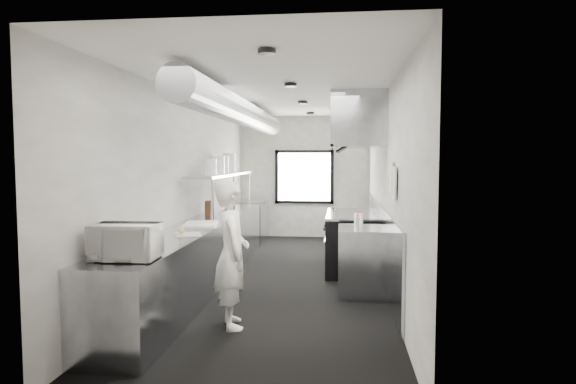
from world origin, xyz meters
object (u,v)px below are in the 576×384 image
(line_cook, at_px, (232,254))
(knife_block, at_px, (208,208))
(plate_stack_b, at_px, (217,165))
(plate_stack_c, at_px, (223,165))
(microwave, at_px, (126,242))
(squeeze_bottle_e, at_px, (361,219))
(prep_counter, at_px, (201,254))
(small_plate, at_px, (181,234))
(deli_tub_a, at_px, (133,243))
(squeeze_bottle_d, at_px, (357,220))
(range, at_px, (352,241))
(plate_stack_a, at_px, (210,167))
(cutting_board, at_px, (201,224))
(deli_tub_b, at_px, (138,242))
(far_work_table, at_px, (249,221))
(plate_stack_d, at_px, (229,163))
(squeeze_bottle_a, at_px, (357,224))
(exhaust_hood, at_px, (357,124))
(squeeze_bottle_c, at_px, (357,221))
(pass_shelf, at_px, (223,175))
(bottle_station, at_px, (362,261))
(squeeze_bottle_b, at_px, (357,223))

(line_cook, bearing_deg, knife_block, -0.02)
(plate_stack_b, relative_size, plate_stack_c, 1.00)
(microwave, height_order, squeeze_bottle_e, microwave)
(prep_counter, xyz_separation_m, small_plate, (0.07, -1.07, 0.46))
(deli_tub_a, relative_size, squeeze_bottle_e, 0.87)
(prep_counter, bearing_deg, squeeze_bottle_d, -0.82)
(range, distance_m, plate_stack_a, 2.60)
(cutting_board, bearing_deg, deli_tub_b, -95.33)
(far_work_table, height_order, knife_block, knife_block)
(plate_stack_d, distance_m, squeeze_bottle_a, 3.59)
(exhaust_hood, height_order, deli_tub_a, exhaust_hood)
(squeeze_bottle_e, bearing_deg, microwave, -130.58)
(far_work_table, relative_size, cutting_board, 2.04)
(knife_block, xyz_separation_m, plate_stack_a, (0.13, -0.37, 0.68))
(deli_tub_b, distance_m, plate_stack_b, 3.07)
(exhaust_hood, height_order, microwave, exhaust_hood)
(exhaust_hood, bearing_deg, plate_stack_b, -176.78)
(deli_tub_a, bearing_deg, range, 53.07)
(knife_block, distance_m, squeeze_bottle_c, 2.69)
(small_plate, relative_size, plate_stack_c, 0.60)
(pass_shelf, bearing_deg, deli_tub_b, -91.48)
(deli_tub_a, bearing_deg, plate_stack_b, 87.26)
(cutting_board, bearing_deg, prep_counter, 106.53)
(cutting_board, bearing_deg, plate_stack_a, 95.49)
(knife_block, bearing_deg, bottle_station, -35.80)
(prep_counter, relative_size, plate_stack_b, 19.73)
(line_cook, height_order, squeeze_bottle_d, line_cook)
(exhaust_hood, distance_m, small_plate, 3.48)
(plate_stack_c, bearing_deg, bottle_station, -37.85)
(range, height_order, plate_stack_d, plate_stack_d)
(pass_shelf, bearing_deg, plate_stack_d, 93.30)
(exhaust_hood, xyz_separation_m, squeeze_bottle_c, (-0.03, -1.43, -1.39))
(knife_block, relative_size, plate_stack_a, 0.90)
(line_cook, height_order, squeeze_bottle_c, line_cook)
(knife_block, height_order, plate_stack_a, plate_stack_a)
(deli_tub_b, relative_size, squeeze_bottle_d, 0.77)
(plate_stack_a, bearing_deg, line_cook, -69.44)
(exhaust_hood, height_order, plate_stack_d, exhaust_hood)
(squeeze_bottle_c, bearing_deg, microwave, -133.74)
(range, xyz_separation_m, cutting_board, (-2.15, -1.32, 0.44))
(microwave, bearing_deg, cutting_board, 86.76)
(exhaust_hood, bearing_deg, bottle_station, -87.82)
(plate_stack_b, height_order, squeeze_bottle_a, plate_stack_b)
(squeeze_bottle_b, bearing_deg, deli_tub_b, -146.16)
(prep_counter, xyz_separation_m, range, (2.19, 1.20, 0.02))
(microwave, bearing_deg, squeeze_bottle_d, 45.49)
(line_cook, relative_size, small_plate, 8.83)
(line_cook, relative_size, squeeze_bottle_a, 8.72)
(deli_tub_b, relative_size, squeeze_bottle_e, 0.82)
(squeeze_bottle_a, bearing_deg, microwave, -137.45)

